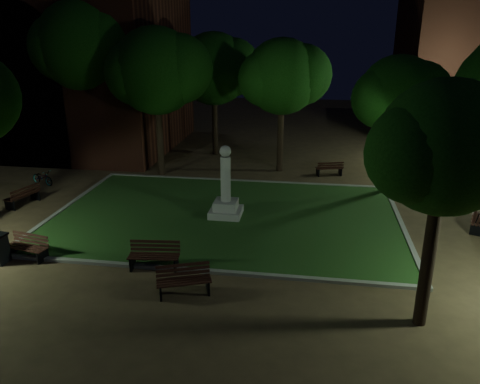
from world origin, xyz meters
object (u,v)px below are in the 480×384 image
Objects in this scene: monument at (226,197)px; bench_near_right at (184,281)px; bench_left_side at (23,196)px; bench_west_near at (28,247)px; bench_near_left at (154,256)px; bench_right_side at (479,220)px; bench_far_side at (329,169)px; bicycle at (42,177)px.

monument is 1.77× the size of bench_near_right.
bench_near_right is 1.00× the size of bench_left_side.
bench_west_near is 5.99m from bench_left_side.
bench_right_side is at bearing 17.37° from bench_near_left.
bench_right_side reaches higher than bench_far_side.
bench_far_side is (14.52, 7.09, -0.05)m from bench_left_side.
bench_west_near is 1.13× the size of bicycle.
bench_right_side is 1.16× the size of bicycle.
bench_west_near reaches higher than bicycle.
monument reaches higher than bench_left_side.
bench_far_side is 1.07× the size of bicycle.
bench_right_side is at bearing 105.55° from bench_left_side.
bench_near_right is at bearing 54.64° from bench_far_side.
bench_west_near is at bearing 130.79° from bench_right_side.
monument reaches higher than bicycle.
monument is 5.31m from bench_near_left.
bench_right_side is at bearing 11.30° from bench_near_right.
bench_near_left reaches higher than bench_west_near.
bench_near_left is 1.00× the size of bench_near_right.
bench_far_side is at bearing 65.01° from bench_right_side.
bench_near_left is 12.10m from bicycle.
bench_left_side is 1.12× the size of bench_far_side.
bench_west_near is 1.05× the size of bench_far_side.
monument is 1.84× the size of bench_right_side.
bench_left_side is 20.49m from bench_right_side.
bench_near_right is at bearing -91.38° from monument.
bicycle is (-10.62, 3.04, -0.56)m from monument.
bench_west_near is 0.93× the size of bench_left_side.
bicycle is at bearing 164.01° from monument.
bench_west_near is 0.97× the size of bench_right_side.
monument reaches higher than bench_west_near.
bicycle is (-15.34, -4.03, -0.00)m from bench_far_side.
bench_left_side reaches higher than bench_right_side.
bench_right_side is (17.14, 5.25, 0.01)m from bench_west_near.
bench_near_left reaches higher than bicycle.
bench_near_left reaches higher than bench_left_side.
bench_near_left is (-1.62, -5.03, -0.50)m from monument.
bench_near_right is 14.16m from bicycle.
bench_far_side is at bearing 130.80° from bench_left_side.
bench_far_side is at bearing 49.64° from bench_near_right.
bench_right_side is at bearing 28.44° from bench_west_near.
bench_west_near is at bearing 31.60° from bench_far_side.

